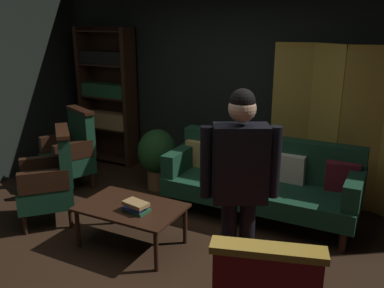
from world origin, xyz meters
TOP-DOWN VIEW (x-y plane):
  - ground_plane at (0.00, 0.00)m, footprint 10.00×10.00m
  - back_wall at (0.00, 2.45)m, footprint 7.20×0.10m
  - folding_screen at (1.26, 2.11)m, footprint 1.68×0.40m
  - bookshelf at (-2.15, 2.19)m, footprint 0.90×0.32m
  - velvet_couch at (0.55, 1.46)m, footprint 2.12×0.78m
  - coffee_table at (-0.38, 0.23)m, footprint 1.00×0.64m
  - armchair_wing_left at (-1.95, 1.12)m, footprint 0.76×0.76m
  - armchair_wing_right at (-1.45, 0.26)m, footprint 0.82×0.82m
  - standing_figure at (0.84, -0.06)m, footprint 0.53×0.37m
  - potted_plant at (-0.91, 1.59)m, footprint 0.51×0.51m
  - book_green_cloth at (-0.27, 0.16)m, footprint 0.26×0.18m
  - book_navy_cloth at (-0.27, 0.16)m, footprint 0.20×0.17m
  - book_tan_leather at (-0.27, 0.16)m, footprint 0.26×0.18m

SIDE VIEW (x-z plane):
  - ground_plane at x=0.00m, z-range 0.00..0.00m
  - coffee_table at x=-0.38m, z-range 0.16..0.58m
  - book_green_cloth at x=-0.27m, z-range 0.42..0.45m
  - velvet_couch at x=0.55m, z-range 0.02..0.90m
  - potted_plant at x=-0.91m, z-range 0.06..0.86m
  - book_navy_cloth at x=-0.27m, z-range 0.45..0.48m
  - armchair_wing_left at x=-1.95m, z-range -0.03..1.01m
  - armchair_wing_right at x=-1.45m, z-range -0.03..1.01m
  - book_tan_leather at x=-0.27m, z-range 0.48..0.52m
  - folding_screen at x=1.26m, z-range 0.04..1.94m
  - standing_figure at x=0.84m, z-range 0.17..1.88m
  - bookshelf at x=-2.15m, z-range 0.03..2.08m
  - back_wall at x=0.00m, z-range 0.00..2.80m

